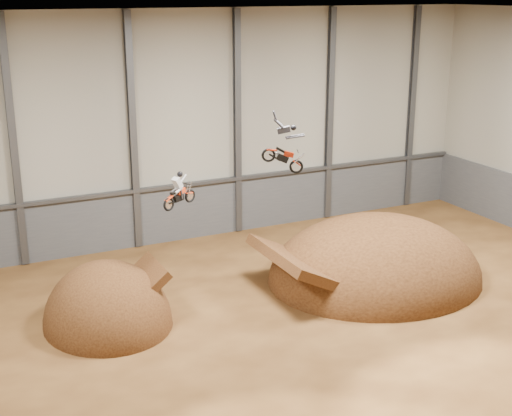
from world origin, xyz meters
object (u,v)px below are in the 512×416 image
at_px(landing_ramp, 375,279).
at_px(fmx_rider_a, 179,188).
at_px(fmx_rider_b, 280,143).
at_px(takeoff_ramp, 108,323).

height_order(landing_ramp, fmx_rider_a, fmx_rider_a).
bearing_deg(fmx_rider_b, takeoff_ramp, 176.05).
relative_size(takeoff_ramp, fmx_rider_b, 2.70).
bearing_deg(takeoff_ramp, landing_ramp, -4.00).
bearing_deg(takeoff_ramp, fmx_rider_a, -8.53).
distance_m(takeoff_ramp, fmx_rider_a, 7.28).
xyz_separation_m(takeoff_ramp, landing_ramp, (14.38, -1.00, 0.00)).
distance_m(landing_ramp, fmx_rider_a, 12.55).
relative_size(landing_ramp, fmx_rider_b, 4.68).
height_order(fmx_rider_a, fmx_rider_b, fmx_rider_b).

